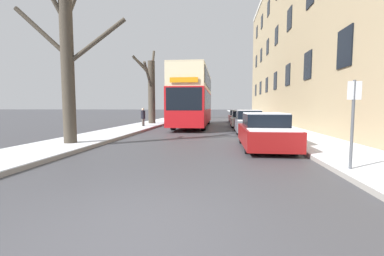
{
  "coord_description": "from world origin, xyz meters",
  "views": [
    {
      "loc": [
        1.14,
        -3.3,
        1.68
      ],
      "look_at": [
        -0.65,
        12.73,
        0.35
      ],
      "focal_mm": 24.0,
      "sensor_mm": 36.0,
      "label": 1
    }
  ],
  "objects_px": {
    "bare_tree_left_2": "(177,90)",
    "street_sign_post": "(353,121)",
    "bare_tree_left_1": "(151,89)",
    "parked_car_3": "(237,117)",
    "double_decker_bus": "(193,96)",
    "parked_car_1": "(248,122)",
    "bare_tree_left_0": "(68,64)",
    "parked_car_2": "(242,119)",
    "pedestrian_left_sidewalk": "(143,117)",
    "parked_car_0": "(265,132)"
  },
  "relations": [
    {
      "from": "bare_tree_left_2",
      "to": "street_sign_post",
      "type": "xyz_separation_m",
      "value": [
        9.43,
        -30.01,
        -2.78
      ]
    },
    {
      "from": "bare_tree_left_1",
      "to": "street_sign_post",
      "type": "relative_size",
      "value": 3.06
    },
    {
      "from": "bare_tree_left_2",
      "to": "parked_car_3",
      "type": "bearing_deg",
      "value": -45.29
    },
    {
      "from": "double_decker_bus",
      "to": "parked_car_1",
      "type": "bearing_deg",
      "value": -48.81
    },
    {
      "from": "bare_tree_left_2",
      "to": "parked_car_3",
      "type": "xyz_separation_m",
      "value": [
        8.04,
        -8.12,
        -3.5
      ]
    },
    {
      "from": "bare_tree_left_0",
      "to": "parked_car_3",
      "type": "distance_m",
      "value": 20.22
    },
    {
      "from": "bare_tree_left_2",
      "to": "parked_car_1",
      "type": "xyz_separation_m",
      "value": [
        8.04,
        -19.66,
        -3.44
      ]
    },
    {
      "from": "street_sign_post",
      "to": "parked_car_2",
      "type": "bearing_deg",
      "value": 95.16
    },
    {
      "from": "bare_tree_left_1",
      "to": "parked_car_3",
      "type": "bearing_deg",
      "value": 31.64
    },
    {
      "from": "parked_car_3",
      "to": "pedestrian_left_sidewalk",
      "type": "bearing_deg",
      "value": -132.8
    },
    {
      "from": "bare_tree_left_2",
      "to": "parked_car_3",
      "type": "relative_size",
      "value": 1.81
    },
    {
      "from": "double_decker_bus",
      "to": "pedestrian_left_sidewalk",
      "type": "relative_size",
      "value": 7.09
    },
    {
      "from": "bare_tree_left_2",
      "to": "double_decker_bus",
      "type": "height_order",
      "value": "bare_tree_left_2"
    },
    {
      "from": "parked_car_0",
      "to": "pedestrian_left_sidewalk",
      "type": "relative_size",
      "value": 2.78
    },
    {
      "from": "double_decker_bus",
      "to": "parked_car_0",
      "type": "height_order",
      "value": "double_decker_bus"
    },
    {
      "from": "bare_tree_left_2",
      "to": "double_decker_bus",
      "type": "relative_size",
      "value": 0.71
    },
    {
      "from": "double_decker_bus",
      "to": "parked_car_3",
      "type": "bearing_deg",
      "value": 59.03
    },
    {
      "from": "parked_car_2",
      "to": "parked_car_3",
      "type": "xyz_separation_m",
      "value": [
        0.0,
        6.46,
        -0.02
      ]
    },
    {
      "from": "parked_car_3",
      "to": "bare_tree_left_0",
      "type": "bearing_deg",
      "value": -113.99
    },
    {
      "from": "parked_car_3",
      "to": "pedestrian_left_sidewalk",
      "type": "height_order",
      "value": "pedestrian_left_sidewalk"
    },
    {
      "from": "double_decker_bus",
      "to": "pedestrian_left_sidewalk",
      "type": "height_order",
      "value": "double_decker_bus"
    },
    {
      "from": "bare_tree_left_0",
      "to": "parked_car_2",
      "type": "xyz_separation_m",
      "value": [
        8.14,
        11.83,
        -2.81
      ]
    },
    {
      "from": "bare_tree_left_1",
      "to": "bare_tree_left_2",
      "type": "bearing_deg",
      "value": 89.01
    },
    {
      "from": "double_decker_bus",
      "to": "street_sign_post",
      "type": "xyz_separation_m",
      "value": [
        5.5,
        -15.04,
        -1.27
      ]
    },
    {
      "from": "double_decker_bus",
      "to": "parked_car_1",
      "type": "relative_size",
      "value": 2.76
    },
    {
      "from": "bare_tree_left_2",
      "to": "bare_tree_left_0",
      "type": "bearing_deg",
      "value": -90.22
    },
    {
      "from": "double_decker_bus",
      "to": "parked_car_1",
      "type": "distance_m",
      "value": 6.53
    },
    {
      "from": "parked_car_3",
      "to": "street_sign_post",
      "type": "distance_m",
      "value": 21.95
    },
    {
      "from": "pedestrian_left_sidewalk",
      "to": "street_sign_post",
      "type": "bearing_deg",
      "value": -144.49
    },
    {
      "from": "parked_car_3",
      "to": "street_sign_post",
      "type": "bearing_deg",
      "value": -86.36
    },
    {
      "from": "bare_tree_left_0",
      "to": "bare_tree_left_2",
      "type": "height_order",
      "value": "bare_tree_left_2"
    },
    {
      "from": "bare_tree_left_0",
      "to": "street_sign_post",
      "type": "xyz_separation_m",
      "value": [
        9.53,
        -3.59,
        -2.11
      ]
    },
    {
      "from": "bare_tree_left_2",
      "to": "parked_car_3",
      "type": "height_order",
      "value": "bare_tree_left_2"
    },
    {
      "from": "street_sign_post",
      "to": "parked_car_0",
      "type": "bearing_deg",
      "value": 109.02
    },
    {
      "from": "bare_tree_left_1",
      "to": "double_decker_bus",
      "type": "xyz_separation_m",
      "value": [
        4.16,
        -1.75,
        -0.75
      ]
    },
    {
      "from": "bare_tree_left_0",
      "to": "parked_car_1",
      "type": "distance_m",
      "value": 10.94
    },
    {
      "from": "bare_tree_left_2",
      "to": "parked_car_1",
      "type": "distance_m",
      "value": 21.52
    },
    {
      "from": "bare_tree_left_1",
      "to": "double_decker_bus",
      "type": "bearing_deg",
      "value": -22.84
    },
    {
      "from": "parked_car_2",
      "to": "street_sign_post",
      "type": "xyz_separation_m",
      "value": [
        1.39,
        -15.43,
        0.7
      ]
    },
    {
      "from": "bare_tree_left_0",
      "to": "bare_tree_left_2",
      "type": "bearing_deg",
      "value": 89.78
    },
    {
      "from": "pedestrian_left_sidewalk",
      "to": "parked_car_2",
      "type": "bearing_deg",
      "value": -74.63
    },
    {
      "from": "bare_tree_left_2",
      "to": "bare_tree_left_1",
      "type": "bearing_deg",
      "value": -90.99
    },
    {
      "from": "parked_car_1",
      "to": "parked_car_2",
      "type": "height_order",
      "value": "parked_car_1"
    },
    {
      "from": "bare_tree_left_1",
      "to": "pedestrian_left_sidewalk",
      "type": "distance_m",
      "value": 4.3
    },
    {
      "from": "bare_tree_left_2",
      "to": "parked_car_0",
      "type": "distance_m",
      "value": 27.41
    },
    {
      "from": "parked_car_0",
      "to": "parked_car_2",
      "type": "relative_size",
      "value": 1.06
    },
    {
      "from": "parked_car_0",
      "to": "double_decker_bus",
      "type": "bearing_deg",
      "value": 110.47
    },
    {
      "from": "parked_car_3",
      "to": "pedestrian_left_sidewalk",
      "type": "relative_size",
      "value": 2.78
    },
    {
      "from": "bare_tree_left_2",
      "to": "parked_car_2",
      "type": "relative_size",
      "value": 1.92
    },
    {
      "from": "parked_car_1",
      "to": "parked_car_2",
      "type": "xyz_separation_m",
      "value": [
        -0.0,
        5.08,
        -0.04
      ]
    }
  ]
}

